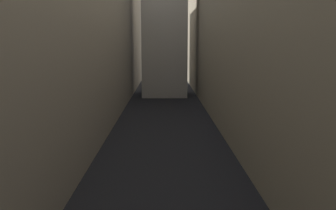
# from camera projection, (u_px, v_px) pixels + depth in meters

# --- Properties ---
(ground_plane) EXTENTS (264.00, 264.00, 0.00)m
(ground_plane) POSITION_uv_depth(u_px,v_px,m) (165.00, 130.00, 38.47)
(ground_plane) COLOR black
(building_block_left) EXTENTS (10.47, 108.00, 18.91)m
(building_block_left) POSITION_uv_depth(u_px,v_px,m) (61.00, 37.00, 38.82)
(building_block_left) COLOR gray
(building_block_left) RESTS_ON ground
(building_block_right) EXTENTS (11.36, 108.00, 23.32)m
(building_block_right) POSITION_uv_depth(u_px,v_px,m) (274.00, 15.00, 38.71)
(building_block_right) COLOR gray
(building_block_right) RESTS_ON ground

